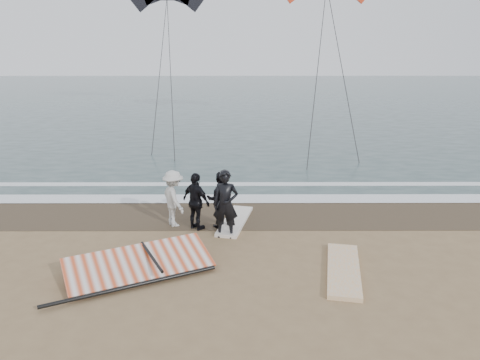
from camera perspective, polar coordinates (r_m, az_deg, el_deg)
The scene contains 10 objects.
ground at distance 11.03m, azimuth 1.40°, elevation -12.61°, with size 120.00×120.00×0.00m, color #8C704C.
sea at distance 42.93m, azimuth 0.22°, elevation 9.76°, with size 120.00×54.00×0.02m, color #233838.
wet_sand at distance 15.11m, azimuth 0.95°, elevation -4.11°, with size 120.00×2.80×0.01m, color #4C3D2B.
foam_near at distance 16.41m, azimuth 0.86°, elevation -2.28°, with size 120.00×0.90×0.01m, color white.
foam_far at distance 18.02m, azimuth 0.76°, elevation -0.49°, with size 120.00×0.45×0.01m, color white.
man_main at distance 13.08m, azimuth -1.77°, elevation -2.97°, with size 0.72×0.47×1.97m, color black.
board_white at distance 11.81m, azimuth 12.51°, elevation -10.63°, with size 0.76×2.72×0.11m, color silver.
board_cream at distance 14.40m, azimuth -0.61°, elevation -5.01°, with size 0.64×2.41×0.10m, color white.
trio_cluster at distance 13.88m, azimuth -5.57°, elevation -2.40°, with size 2.37×1.42×1.73m.
sail_rig at distance 11.79m, azimuth -12.31°, elevation -9.91°, with size 3.67×3.06×0.49m.
Camera 1 is at (-0.29, -9.58, 5.46)m, focal length 35.00 mm.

